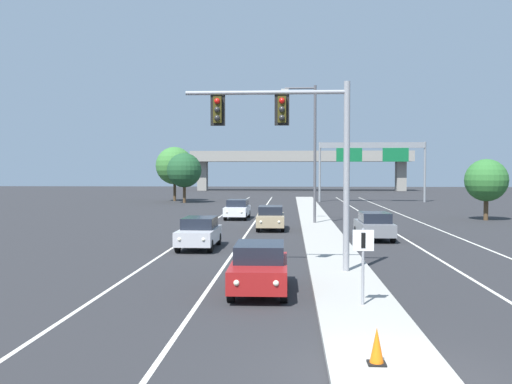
% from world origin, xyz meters
% --- Properties ---
extents(ground_plane, '(260.00, 260.00, 0.00)m').
position_xyz_m(ground_plane, '(0.00, 0.00, 0.00)').
color(ground_plane, '#28282B').
extents(median_island, '(2.40, 110.00, 0.15)m').
position_xyz_m(median_island, '(0.00, 18.00, 0.07)').
color(median_island, '#9E9B93').
rests_on(median_island, ground).
extents(lane_stripe_oncoming_center, '(0.14, 100.00, 0.01)m').
position_xyz_m(lane_stripe_oncoming_center, '(-4.70, 25.00, 0.00)').
color(lane_stripe_oncoming_center, silver).
rests_on(lane_stripe_oncoming_center, ground).
extents(lane_stripe_receding_center, '(0.14, 100.00, 0.01)m').
position_xyz_m(lane_stripe_receding_center, '(4.70, 25.00, 0.00)').
color(lane_stripe_receding_center, silver).
rests_on(lane_stripe_receding_center, ground).
extents(edge_stripe_left, '(0.14, 100.00, 0.01)m').
position_xyz_m(edge_stripe_left, '(-8.00, 25.00, 0.00)').
color(edge_stripe_left, silver).
rests_on(edge_stripe_left, ground).
extents(edge_stripe_right, '(0.14, 100.00, 0.01)m').
position_xyz_m(edge_stripe_right, '(8.00, 25.00, 0.00)').
color(edge_stripe_right, silver).
rests_on(edge_stripe_right, ground).
extents(overhead_signal_mast, '(6.27, 0.44, 7.20)m').
position_xyz_m(overhead_signal_mast, '(-1.74, 11.15, 5.26)').
color(overhead_signal_mast, gray).
rests_on(overhead_signal_mast, median_island).
extents(median_sign_post, '(0.60, 0.10, 2.20)m').
position_xyz_m(median_sign_post, '(0.13, 5.52, 1.59)').
color(median_sign_post, gray).
rests_on(median_sign_post, median_island).
extents(street_lamp_median, '(2.58, 0.28, 10.00)m').
position_xyz_m(street_lamp_median, '(-0.40, 31.60, 5.79)').
color(street_lamp_median, '#4C4C51').
rests_on(street_lamp_median, median_island).
extents(car_oncoming_red, '(1.86, 4.48, 1.58)m').
position_xyz_m(car_oncoming_red, '(-2.95, 7.87, 0.82)').
color(car_oncoming_red, maroon).
rests_on(car_oncoming_red, ground).
extents(car_oncoming_silver, '(1.85, 4.48, 1.58)m').
position_xyz_m(car_oncoming_silver, '(-6.60, 18.31, 0.82)').
color(car_oncoming_silver, '#B7B7BC').
rests_on(car_oncoming_silver, ground).
extents(car_oncoming_tan, '(1.88, 4.49, 1.58)m').
position_xyz_m(car_oncoming_tan, '(-3.28, 27.87, 0.82)').
color(car_oncoming_tan, tan).
rests_on(car_oncoming_tan, ground).
extents(car_oncoming_white, '(1.90, 4.50, 1.58)m').
position_xyz_m(car_oncoming_white, '(-6.29, 36.36, 0.82)').
color(car_oncoming_white, silver).
rests_on(car_oncoming_white, ground).
extents(car_receding_grey, '(1.88, 4.49, 1.58)m').
position_xyz_m(car_receding_grey, '(2.87, 22.64, 0.82)').
color(car_receding_grey, slate).
rests_on(car_receding_grey, ground).
extents(traffic_cone_median_nose, '(0.36, 0.36, 0.74)m').
position_xyz_m(traffic_cone_median_nose, '(-0.23, 0.37, 0.51)').
color(traffic_cone_median_nose, black).
rests_on(traffic_cone_median_nose, median_island).
extents(highway_sign_gantry, '(13.28, 0.42, 7.50)m').
position_xyz_m(highway_sign_gantry, '(8.20, 62.45, 6.16)').
color(highway_sign_gantry, gray).
rests_on(highway_sign_gantry, ground).
extents(overpass_bridge, '(42.40, 6.40, 7.65)m').
position_xyz_m(overpass_bridge, '(0.00, 102.50, 5.78)').
color(overpass_bridge, gray).
rests_on(overpass_bridge, ground).
extents(tree_far_right_b, '(3.37, 3.37, 4.88)m').
position_xyz_m(tree_far_right_b, '(13.60, 36.25, 3.18)').
color(tree_far_right_b, '#4C3823').
rests_on(tree_far_right_b, ground).
extents(tree_far_left_b, '(4.83, 4.83, 6.99)m').
position_xyz_m(tree_far_left_b, '(-16.90, 63.44, 4.56)').
color(tree_far_left_b, '#4C3823').
rests_on(tree_far_left_b, ground).
extents(tree_far_left_c, '(4.21, 4.21, 6.09)m').
position_xyz_m(tree_far_left_c, '(-14.87, 59.29, 3.97)').
color(tree_far_left_c, '#4C3823').
rests_on(tree_far_left_c, ground).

